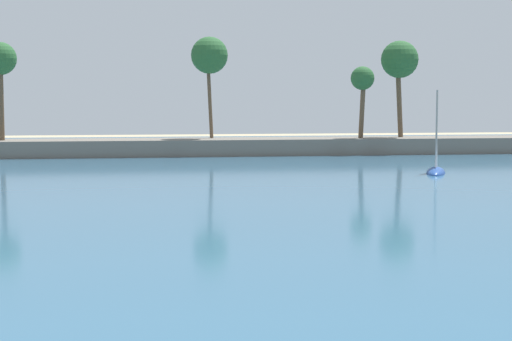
% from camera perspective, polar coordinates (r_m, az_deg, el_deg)
% --- Properties ---
extents(sea, '(220.00, 114.04, 0.06)m').
position_cam_1_polar(sea, '(70.56, -7.75, 0.01)').
color(sea, '#33607F').
rests_on(sea, ground).
extents(palm_headland, '(115.30, 6.63, 12.78)m').
position_cam_1_polar(palm_headland, '(87.46, -8.74, 2.95)').
color(palm_headland, slate).
rests_on(palm_headland, ground).
extents(sailboat_near_shore, '(3.27, 5.26, 7.33)m').
position_cam_1_polar(sailboat_near_shore, '(68.67, 12.47, 0.37)').
color(sailboat_near_shore, '#234793').
rests_on(sailboat_near_shore, sea).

